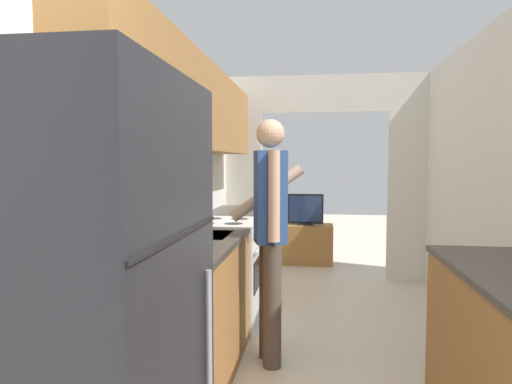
{
  "coord_description": "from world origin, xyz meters",
  "views": [
    {
      "loc": [
        -0.08,
        -0.61,
        1.45
      ],
      "look_at": [
        -0.57,
        3.01,
        1.2
      ],
      "focal_mm": 32.0,
      "sensor_mm": 36.0,
      "label": 1
    }
  ],
  "objects_px": {
    "range_oven": "(223,271)",
    "person": "(270,232)",
    "television": "(306,210)",
    "tv_cabinet": "(305,244)",
    "refrigerator": "(68,351)"
  },
  "relations": [
    {
      "from": "refrigerator",
      "to": "person",
      "type": "xyz_separation_m",
      "value": [
        0.44,
        1.9,
        0.09
      ]
    },
    {
      "from": "range_oven",
      "to": "person",
      "type": "xyz_separation_m",
      "value": [
        0.5,
        -0.77,
        0.48
      ]
    },
    {
      "from": "refrigerator",
      "to": "tv_cabinet",
      "type": "bearing_deg",
      "value": 83.2
    },
    {
      "from": "tv_cabinet",
      "to": "television",
      "type": "relative_size",
      "value": 1.54
    },
    {
      "from": "range_oven",
      "to": "person",
      "type": "bearing_deg",
      "value": -56.69
    },
    {
      "from": "refrigerator",
      "to": "range_oven",
      "type": "xyz_separation_m",
      "value": [
        -0.06,
        2.66,
        -0.39
      ]
    },
    {
      "from": "range_oven",
      "to": "television",
      "type": "height_order",
      "value": "range_oven"
    },
    {
      "from": "television",
      "to": "refrigerator",
      "type": "bearing_deg",
      "value": -96.86
    },
    {
      "from": "refrigerator",
      "to": "range_oven",
      "type": "bearing_deg",
      "value": 91.31
    },
    {
      "from": "range_oven",
      "to": "tv_cabinet",
      "type": "relative_size",
      "value": 1.38
    },
    {
      "from": "refrigerator",
      "to": "television",
      "type": "bearing_deg",
      "value": 83.14
    },
    {
      "from": "person",
      "to": "range_oven",
      "type": "bearing_deg",
      "value": 17.3
    },
    {
      "from": "tv_cabinet",
      "to": "television",
      "type": "height_order",
      "value": "television"
    },
    {
      "from": "person",
      "to": "refrigerator",
      "type": "bearing_deg",
      "value": 150.87
    },
    {
      "from": "tv_cabinet",
      "to": "television",
      "type": "xyz_separation_m",
      "value": [
        0.0,
        -0.04,
        0.49
      ]
    }
  ]
}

